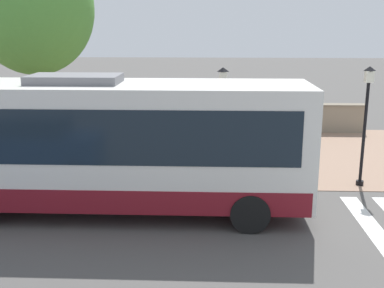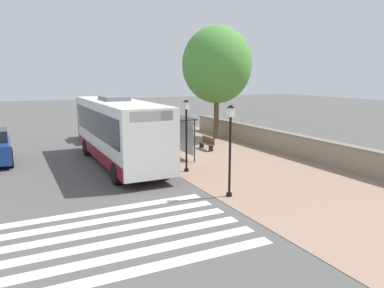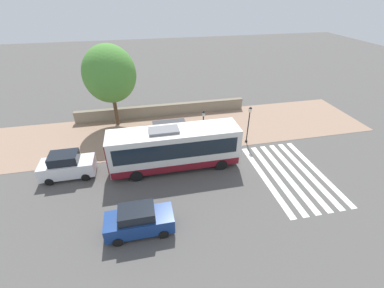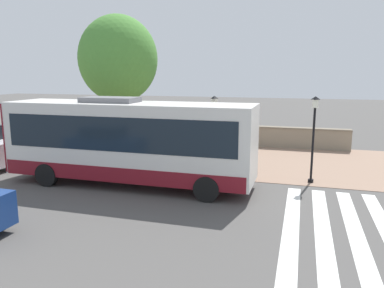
{
  "view_description": "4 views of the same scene",
  "coord_description": "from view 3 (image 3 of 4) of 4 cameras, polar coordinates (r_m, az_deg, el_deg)",
  "views": [
    {
      "loc": [
        14.38,
        2.67,
        5.11
      ],
      "look_at": [
        1.38,
        2.13,
        1.83
      ],
      "focal_mm": 45.0,
      "sensor_mm": 36.0,
      "label": 1
    },
    {
      "loc": [
        7.36,
        20.17,
        4.99
      ],
      "look_at": [
        -1.22,
        2.76,
        1.39
      ],
      "focal_mm": 35.0,
      "sensor_mm": 36.0,
      "label": 2
    },
    {
      "loc": [
        19.76,
        -2.44,
        13.56
      ],
      "look_at": [
        1.64,
        1.43,
        1.94
      ],
      "focal_mm": 24.0,
      "sensor_mm": 36.0,
      "label": 3
    },
    {
      "loc": [
        16.28,
        6.97,
        4.78
      ],
      "look_at": [
        -0.22,
        2.09,
        1.54
      ],
      "focal_mm": 35.0,
      "sensor_mm": 36.0,
      "label": 4
    }
  ],
  "objects": [
    {
      "name": "sidewalk_plaza",
      "position": [
        27.89,
        -5.51,
        2.87
      ],
      "size": [
        9.0,
        44.0,
        0.02
      ],
      "color": "#937560",
      "rests_on": "ground"
    },
    {
      "name": "bench",
      "position": [
        27.57,
        -8.86,
        3.35
      ],
      "size": [
        0.4,
        1.63,
        0.88
      ],
      "color": "brown",
      "rests_on": "ground"
    },
    {
      "name": "street_lamp_far",
      "position": [
        24.07,
        2.5,
        4.03
      ],
      "size": [
        0.28,
        0.28,
        3.77
      ],
      "color": "black",
      "rests_on": "ground"
    },
    {
      "name": "parked_car_behind_bus",
      "position": [
        23.18,
        -25.98,
        -4.33
      ],
      "size": [
        2.01,
        4.19,
        2.17
      ],
      "color": "silver",
      "rests_on": "ground"
    },
    {
      "name": "ground_plane",
      "position": [
        24.09,
        -4.14,
        -2.26
      ],
      "size": [
        120.0,
        120.0,
        0.0
      ],
      "primitive_type": "plane",
      "color": "#514F4C",
      "rests_on": "ground"
    },
    {
      "name": "pedestrian",
      "position": [
        24.01,
        4.62,
        0.24
      ],
      "size": [
        0.34,
        0.22,
        1.6
      ],
      "color": "#2D3347",
      "rests_on": "ground"
    },
    {
      "name": "stone_wall",
      "position": [
        31.19,
        -6.54,
        7.51
      ],
      "size": [
        0.6,
        20.0,
        1.36
      ],
      "color": "gray",
      "rests_on": "ground"
    },
    {
      "name": "bus_shelter",
      "position": [
        24.29,
        -5.05,
        3.83
      ],
      "size": [
        1.77,
        3.07,
        2.53
      ],
      "color": "#2D2D33",
      "rests_on": "ground"
    },
    {
      "name": "parked_car_far_lane",
      "position": [
        17.11,
        -11.68,
        -16.31
      ],
      "size": [
        1.87,
        4.25,
        1.96
      ],
      "color": "navy",
      "rests_on": "ground"
    },
    {
      "name": "shade_tree",
      "position": [
        28.31,
        -17.85,
        14.59
      ],
      "size": [
        5.35,
        5.35,
        8.7
      ],
      "color": "brown",
      "rests_on": "ground"
    },
    {
      "name": "crosswalk_stripes",
      "position": [
        23.17,
        21.12,
        -6.26
      ],
      "size": [
        9.0,
        5.25,
        0.01
      ],
      "color": "silver",
      "rests_on": "ground"
    },
    {
      "name": "bus",
      "position": [
        21.42,
        -3.92,
        -0.8
      ],
      "size": [
        2.74,
        10.76,
        3.8
      ],
      "color": "silver",
      "rests_on": "ground"
    },
    {
      "name": "street_lamp_near",
      "position": [
        25.32,
        12.49,
        4.84
      ],
      "size": [
        0.28,
        0.28,
        3.83
      ],
      "color": "black",
      "rests_on": "ground"
    }
  ]
}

